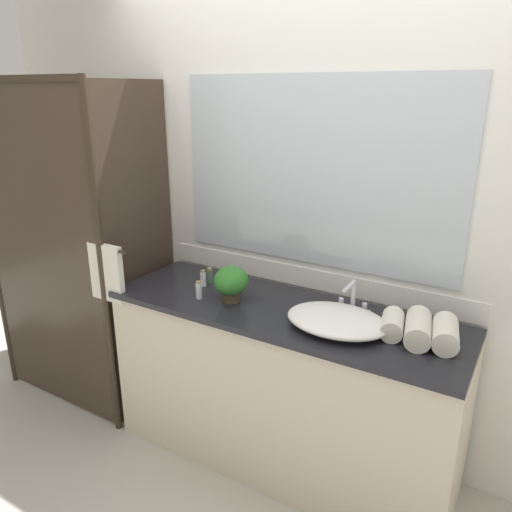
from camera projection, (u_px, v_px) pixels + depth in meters
The scene contains 13 objects.
ground_plane at pixel (279, 457), 2.73m from camera, with size 8.00×8.00×0.00m, color #B7B2A8.
wall_back_with_mirror at pixel (314, 214), 2.59m from camera, with size 4.40×0.06×2.60m.
vanity_cabinet at pixel (281, 386), 2.59m from camera, with size 1.80×0.58×0.90m.
shower_enclosure at pixel (73, 253), 2.87m from camera, with size 1.20×0.59×2.00m.
sink_basin at pixel (337, 320), 2.23m from camera, with size 0.47×0.35×0.08m, color white.
faucet at pixel (352, 302), 2.38m from camera, with size 0.17×0.15×0.17m.
potted_plant at pixel (231, 282), 2.50m from camera, with size 0.18×0.18×0.19m.
amenity_bottle_shampoo at pixel (199, 290), 2.55m from camera, with size 0.03×0.03×0.10m.
amenity_bottle_body_wash at pixel (203, 278), 2.71m from camera, with size 0.03×0.03×0.09m.
amenity_bottle_conditioner at pixel (210, 276), 2.75m from camera, with size 0.03×0.03×0.09m.
rolled_towel_near_edge at pixel (445, 334), 2.08m from camera, with size 0.11×0.11×0.23m, color silver.
rolled_towel_middle at pixel (418, 328), 2.12m from camera, with size 0.11×0.11×0.25m, color silver.
rolled_towel_far_edge at pixel (392, 324), 2.17m from camera, with size 0.10×0.10×0.19m, color silver.
Camera 1 is at (1.04, -1.97, 1.94)m, focal length 34.71 mm.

